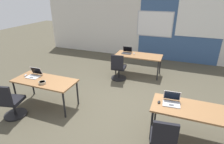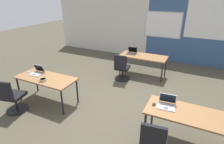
# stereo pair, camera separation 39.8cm
# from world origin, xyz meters

# --- Properties ---
(ground_plane) EXTENTS (24.00, 24.00, 0.00)m
(ground_plane) POSITION_xyz_m (0.00, 0.00, 0.00)
(ground_plane) COLOR #4C4738
(back_wall_assembly) EXTENTS (10.00, 0.27, 2.80)m
(back_wall_assembly) POSITION_xyz_m (0.05, 4.20, 1.41)
(back_wall_assembly) COLOR silver
(back_wall_assembly) RESTS_ON ground
(desk_near_left) EXTENTS (1.60, 0.70, 0.72)m
(desk_near_left) POSITION_xyz_m (-1.75, -0.60, 0.66)
(desk_near_left) COLOR olive
(desk_near_left) RESTS_ON ground
(desk_near_right) EXTENTS (1.60, 0.70, 0.72)m
(desk_near_right) POSITION_xyz_m (1.75, -0.60, 0.66)
(desk_near_right) COLOR olive
(desk_near_right) RESTS_ON ground
(desk_far_center) EXTENTS (1.60, 0.70, 0.72)m
(desk_far_center) POSITION_xyz_m (0.00, 2.20, 0.66)
(desk_far_center) COLOR olive
(desk_far_center) RESTS_ON ground
(laptop_far_left) EXTENTS (0.35, 0.33, 0.23)m
(laptop_far_left) POSITION_xyz_m (-0.45, 2.26, 0.77)
(laptop_far_left) COLOR #333338
(laptop_far_left) RESTS_ON desk_far_center
(mouse_far_left) EXTENTS (0.06, 0.10, 0.03)m
(mouse_far_left) POSITION_xyz_m (-0.18, 2.24, 0.74)
(mouse_far_left) COLOR #B2B2B7
(mouse_far_left) RESTS_ON desk_far_center
(chair_far_left) EXTENTS (0.52, 0.56, 0.92)m
(chair_far_left) POSITION_xyz_m (-0.51, 1.50, 0.38)
(chair_far_left) COLOR black
(chair_far_left) RESTS_ON ground
(laptop_near_left_end) EXTENTS (0.34, 0.32, 0.23)m
(laptop_near_left_end) POSITION_xyz_m (-2.14, -0.51, 0.77)
(laptop_near_left_end) COLOR silver
(laptop_near_left_end) RESTS_ON desk_near_left
(mouse_near_left_end) EXTENTS (0.07, 0.11, 0.03)m
(mouse_near_left_end) POSITION_xyz_m (-2.38, -0.57, 0.74)
(mouse_near_left_end) COLOR #B2B2B7
(mouse_near_left_end) RESTS_ON desk_near_left
(chair_near_left_end) EXTENTS (0.53, 0.58, 0.92)m
(chair_near_left_end) POSITION_xyz_m (-2.17, -1.34, 0.38)
(chair_near_left_end) COLOR black
(chair_near_left_end) RESTS_ON ground
(laptop_near_right_inner) EXTENTS (0.35, 0.32, 0.23)m
(laptop_near_right_inner) POSITION_xyz_m (1.31, -0.55, 0.77)
(laptop_near_right_inner) COLOR silver
(laptop_near_right_inner) RESTS_ON desk_near_right
(mouse_near_right_inner) EXTENTS (0.06, 0.10, 0.03)m
(mouse_near_right_inner) POSITION_xyz_m (1.08, -0.62, 0.74)
(mouse_near_right_inner) COLOR black
(mouse_near_right_inner) RESTS_ON desk_near_right
(snack_bowl) EXTENTS (0.18, 0.18, 0.06)m
(snack_bowl) POSITION_xyz_m (-1.66, -0.78, 0.76)
(snack_bowl) COLOR tan
(snack_bowl) RESTS_ON desk_near_left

